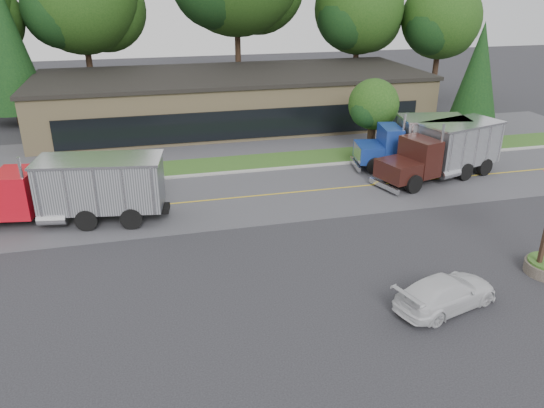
# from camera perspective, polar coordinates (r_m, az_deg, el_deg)

# --- Properties ---
(ground) EXTENTS (140.00, 140.00, 0.00)m
(ground) POSITION_cam_1_polar(r_m,az_deg,el_deg) (22.80, 2.49, -7.54)
(ground) COLOR #37373D
(ground) RESTS_ON ground
(road) EXTENTS (60.00, 8.00, 0.02)m
(road) POSITION_cam_1_polar(r_m,az_deg,el_deg) (30.65, -2.23, 0.81)
(road) COLOR #5D5D62
(road) RESTS_ON ground
(center_line) EXTENTS (60.00, 0.12, 0.01)m
(center_line) POSITION_cam_1_polar(r_m,az_deg,el_deg) (30.65, -2.23, 0.81)
(center_line) COLOR gold
(center_line) RESTS_ON ground
(curb) EXTENTS (60.00, 0.30, 0.12)m
(curb) POSITION_cam_1_polar(r_m,az_deg,el_deg) (34.50, -3.67, 3.38)
(curb) COLOR #9E9E99
(curb) RESTS_ON ground
(grass_verge) EXTENTS (60.00, 3.40, 0.03)m
(grass_verge) POSITION_cam_1_polar(r_m,az_deg,el_deg) (36.17, -4.19, 4.31)
(grass_verge) COLOR #2D4D1A
(grass_verge) RESTS_ON ground
(far_parking) EXTENTS (60.00, 7.00, 0.02)m
(far_parking) POSITION_cam_1_polar(r_m,az_deg,el_deg) (40.88, -5.43, 6.50)
(far_parking) COLOR #5D5D62
(far_parking) RESTS_ON ground
(strip_mall) EXTENTS (32.00, 12.00, 4.00)m
(strip_mall) POSITION_cam_1_polar(r_m,az_deg,el_deg) (46.44, -4.21, 11.10)
(strip_mall) COLOR tan
(strip_mall) RESTS_ON ground
(tree_far_b) EXTENTS (10.61, 9.99, 15.14)m
(tree_far_b) POSITION_cam_1_polar(r_m,az_deg,el_deg) (53.11, -19.64, 19.77)
(tree_far_b) COLOR #382619
(tree_far_b) RESTS_ON ground
(tree_far_d) EXTENTS (9.27, 8.73, 13.23)m
(tree_far_d) POSITION_cam_1_polar(r_m,az_deg,el_deg) (56.38, 9.38, 19.60)
(tree_far_d) COLOR #382619
(tree_far_d) RESTS_ON ground
(tree_far_e) EXTENTS (8.30, 7.82, 11.85)m
(tree_far_e) POSITION_cam_1_polar(r_m,az_deg,el_deg) (58.25, 17.76, 18.09)
(tree_far_e) COLOR #382619
(tree_far_e) RESTS_ON ground
(evergreen_left) EXTENTS (5.45, 5.45, 12.38)m
(evergreen_left) POSITION_cam_1_polar(r_m,az_deg,el_deg) (50.10, -26.79, 15.25)
(evergreen_left) COLOR #382619
(evergreen_left) RESTS_ON ground
(evergreen_right) EXTENTS (3.82, 3.82, 8.69)m
(evergreen_right) POSITION_cam_1_polar(r_m,az_deg,el_deg) (45.38, 21.28, 12.92)
(evergreen_right) COLOR #382619
(evergreen_right) RESTS_ON ground
(tree_verge) EXTENTS (3.73, 3.51, 5.33)m
(tree_verge) POSITION_cam_1_polar(r_m,az_deg,el_deg) (38.21, 10.90, 10.25)
(tree_verge) COLOR #382619
(tree_verge) RESTS_ON ground
(dump_truck_red) EXTENTS (10.78, 4.12, 3.36)m
(dump_truck_red) POSITION_cam_1_polar(r_m,az_deg,el_deg) (28.64, -20.66, 1.54)
(dump_truck_red) COLOR black
(dump_truck_red) RESTS_ON ground
(dump_truck_blue) EXTENTS (7.32, 3.70, 3.36)m
(dump_truck_blue) POSITION_cam_1_polar(r_m,az_deg,el_deg) (36.21, 15.30, 6.55)
(dump_truck_blue) COLOR black
(dump_truck_blue) RESTS_ON ground
(dump_truck_maroon) EXTENTS (8.87, 4.74, 3.36)m
(dump_truck_maroon) POSITION_cam_1_polar(r_m,az_deg,el_deg) (34.90, 18.20, 5.61)
(dump_truck_maroon) COLOR black
(dump_truck_maroon) RESTS_ON ground
(rally_car) EXTENTS (4.73, 2.98, 1.28)m
(rally_car) POSITION_cam_1_polar(r_m,az_deg,el_deg) (21.43, 18.23, -9.02)
(rally_car) COLOR silver
(rally_car) RESTS_ON ground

